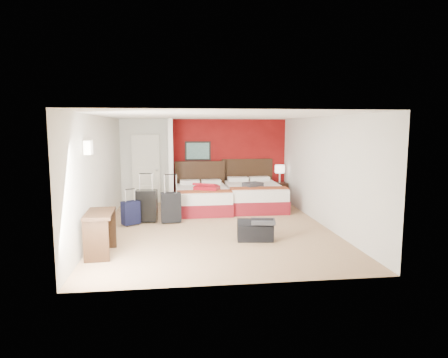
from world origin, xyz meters
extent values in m
plane|color=tan|center=(0.00, 0.00, 0.00)|extent=(6.50, 6.50, 0.00)
cube|color=silver|center=(0.00, 3.25, 1.25)|extent=(5.00, 0.04, 2.50)
cube|color=silver|center=(-2.50, 0.00, 1.25)|extent=(0.04, 6.50, 2.50)
cube|color=black|center=(-0.20, 3.19, 1.55)|extent=(0.78, 0.03, 0.58)
cube|color=white|center=(-2.38, -1.50, 1.90)|extent=(0.12, 0.20, 0.24)
cube|color=maroon|center=(0.75, 3.23, 1.25)|extent=(3.50, 0.04, 2.50)
cube|color=silver|center=(-1.00, 2.61, 1.25)|extent=(0.12, 1.20, 2.50)
cube|color=silver|center=(-1.75, 3.20, 1.02)|extent=(0.82, 0.06, 2.05)
cube|color=silver|center=(-0.16, 1.91, 0.30)|extent=(1.44, 2.04, 0.61)
cube|color=white|center=(1.32, 2.08, 0.32)|extent=(1.54, 2.18, 0.65)
cube|color=maroon|center=(-0.06, 1.81, 0.66)|extent=(0.91, 1.03, 0.11)
cube|color=#3B3B40|center=(1.22, 1.78, 0.70)|extent=(0.59, 0.54, 0.11)
cube|color=black|center=(2.24, 2.78, 0.30)|extent=(0.43, 0.43, 0.60)
cylinder|color=silver|center=(2.24, 2.78, 0.87)|extent=(0.34, 0.34, 0.53)
cube|color=black|center=(-1.57, 0.70, 0.37)|extent=(0.52, 0.36, 0.75)
cube|color=black|center=(-1.00, 0.57, 0.35)|extent=(0.49, 0.33, 0.69)
cube|color=black|center=(-1.92, 0.44, 0.27)|extent=(0.45, 0.41, 0.54)
cube|color=black|center=(0.70, -1.09, 0.18)|extent=(0.75, 0.46, 0.36)
cube|color=#3B3C41|center=(0.85, -1.14, 0.39)|extent=(0.54, 0.48, 0.06)
cube|color=black|center=(-2.21, -1.65, 0.39)|extent=(0.52, 0.96, 0.78)
camera|label=1|loc=(-0.85, -8.54, 2.25)|focal=31.13mm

